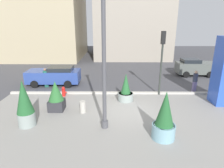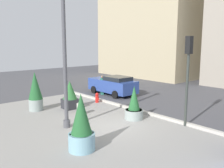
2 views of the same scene
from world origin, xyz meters
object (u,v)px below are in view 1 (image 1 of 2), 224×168
at_px(car_curb_west, 55,75).
at_px(concrete_bollard, 83,107).
at_px(car_intersection, 195,67).
at_px(potted_plant_by_pillar, 56,96).
at_px(fire_hydrant, 64,92).
at_px(potted_plant_near_left, 25,104).
at_px(potted_plant_curbside, 165,118).
at_px(pedestrian_on_sidewalk, 195,80).
at_px(potted_plant_mid_plaza, 126,90).
at_px(traffic_light_far_side, 162,53).
at_px(pedestrian_by_curb, 46,77).
at_px(lamp_post, 104,67).

bearing_deg(car_curb_west, concrete_bollard, -59.54).
bearing_deg(car_intersection, potted_plant_by_pillar, -144.87).
bearing_deg(fire_hydrant, potted_plant_near_left, -101.98).
xyz_separation_m(potted_plant_curbside, pedestrian_on_sidewalk, (4.06, 6.55, -0.09)).
bearing_deg(car_curb_west, potted_plant_mid_plaza, -31.31).
xyz_separation_m(potted_plant_near_left, potted_plant_curbside, (7.07, -1.16, -0.20)).
distance_m(traffic_light_far_side, pedestrian_by_curb, 9.71).
xyz_separation_m(potted_plant_near_left, potted_plant_by_pillar, (1.07, 1.95, -0.31)).
distance_m(potted_plant_mid_plaza, traffic_light_far_side, 3.80).
relative_size(concrete_bollard, traffic_light_far_side, 0.16).
height_order(potted_plant_near_left, car_curb_west, potted_plant_near_left).
bearing_deg(car_curb_west, fire_hydrant, -62.86).
height_order(potted_plant_mid_plaza, traffic_light_far_side, traffic_light_far_side).
distance_m(car_intersection, car_curb_west, 14.01).
xyz_separation_m(lamp_post, car_curb_west, (-4.75, 7.41, -2.48)).
bearing_deg(potted_plant_near_left, car_intersection, 38.47).
bearing_deg(fire_hydrant, traffic_light_far_side, 2.97).
distance_m(potted_plant_mid_plaza, fire_hydrant, 4.70).
bearing_deg(traffic_light_far_side, car_intersection, 49.08).
xyz_separation_m(concrete_bollard, traffic_light_far_side, (5.41, 3.16, 2.83)).
relative_size(potted_plant_mid_plaza, traffic_light_far_side, 0.42).
height_order(lamp_post, traffic_light_far_side, lamp_post).
bearing_deg(traffic_light_far_side, pedestrian_on_sidewalk, 12.31).
relative_size(concrete_bollard, pedestrian_on_sidewalk, 0.43).
bearing_deg(potted_plant_curbside, potted_plant_mid_plaza, 108.07).
height_order(traffic_light_far_side, car_intersection, traffic_light_far_side).
relative_size(potted_plant_mid_plaza, car_intersection, 0.51).
relative_size(traffic_light_far_side, pedestrian_by_curb, 2.88).
relative_size(lamp_post, concrete_bollard, 9.07).
bearing_deg(pedestrian_by_curb, traffic_light_far_side, -10.69).
bearing_deg(concrete_bollard, pedestrian_on_sidewalk, 24.48).
relative_size(lamp_post, potted_plant_near_left, 2.65).
relative_size(potted_plant_by_pillar, potted_plant_curbside, 0.80).
bearing_deg(concrete_bollard, car_curb_west, 120.46).
xyz_separation_m(potted_plant_by_pillar, fire_hydrant, (-0.15, 2.42, -0.59)).
bearing_deg(pedestrian_on_sidewalk, potted_plant_curbside, -121.77).
distance_m(lamp_post, potted_plant_curbside, 3.77).
xyz_separation_m(fire_hydrant, pedestrian_by_curb, (-2.01, 2.13, 0.55)).
xyz_separation_m(lamp_post, pedestrian_by_curb, (-5.29, 6.67, -2.40)).
xyz_separation_m(concrete_bollard, pedestrian_on_sidewalk, (8.34, 3.80, 0.60)).
relative_size(potted_plant_by_pillar, car_curb_west, 0.42).
distance_m(potted_plant_mid_plaza, car_curb_west, 7.11).
relative_size(fire_hydrant, pedestrian_by_curb, 0.45).
distance_m(potted_plant_by_pillar, pedestrian_on_sidewalk, 10.62).
bearing_deg(potted_plant_by_pillar, car_intersection, 35.13).
bearing_deg(potted_plant_mid_plaza, pedestrian_by_curb, 155.92).
xyz_separation_m(potted_plant_by_pillar, potted_plant_curbside, (5.99, -3.11, 0.11)).
xyz_separation_m(potted_plant_mid_plaza, concrete_bollard, (-2.76, -1.95, -0.40)).
xyz_separation_m(fire_hydrant, car_intersection, (12.18, 6.05, 0.52)).
bearing_deg(fire_hydrant, potted_plant_by_pillar, -86.54).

